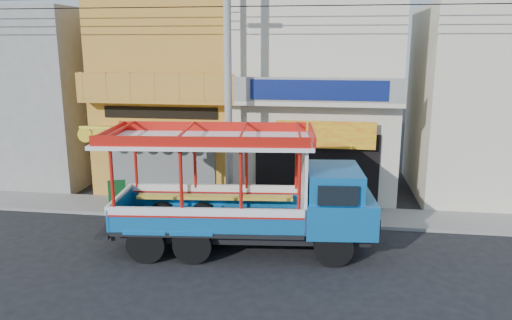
{
  "coord_description": "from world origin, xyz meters",
  "views": [
    {
      "loc": [
        2.39,
        -13.28,
        6.12
      ],
      "look_at": [
        0.07,
        2.5,
        2.4
      ],
      "focal_mm": 35.0,
      "sensor_mm": 36.0,
      "label": 1
    }
  ],
  "objects_px": {
    "songthaew_truck": "(260,193)",
    "potted_plant_c": "(360,197)",
    "green_sign": "(117,195)",
    "utility_pole": "(232,77)",
    "potted_plant_b": "(349,204)"
  },
  "relations": [
    {
      "from": "potted_plant_b",
      "to": "green_sign",
      "type": "bearing_deg",
      "value": 60.35
    },
    {
      "from": "songthaew_truck",
      "to": "potted_plant_c",
      "type": "xyz_separation_m",
      "value": [
        3.18,
        3.87,
        -1.17
      ]
    },
    {
      "from": "utility_pole",
      "to": "songthaew_truck",
      "type": "xyz_separation_m",
      "value": [
        1.28,
        -2.51,
        -3.24
      ]
    },
    {
      "from": "utility_pole",
      "to": "potted_plant_b",
      "type": "xyz_separation_m",
      "value": [
        4.05,
        0.27,
        -4.35
      ]
    },
    {
      "from": "songthaew_truck",
      "to": "potted_plant_c",
      "type": "distance_m",
      "value": 5.14
    },
    {
      "from": "utility_pole",
      "to": "potted_plant_c",
      "type": "distance_m",
      "value": 6.42
    },
    {
      "from": "potted_plant_b",
      "to": "potted_plant_c",
      "type": "distance_m",
      "value": 1.17
    },
    {
      "from": "songthaew_truck",
      "to": "potted_plant_c",
      "type": "bearing_deg",
      "value": 50.54
    },
    {
      "from": "songthaew_truck",
      "to": "potted_plant_b",
      "type": "distance_m",
      "value": 4.08
    },
    {
      "from": "utility_pole",
      "to": "green_sign",
      "type": "bearing_deg",
      "value": 173.05
    },
    {
      "from": "utility_pole",
      "to": "potted_plant_b",
      "type": "height_order",
      "value": "utility_pole"
    },
    {
      "from": "songthaew_truck",
      "to": "potted_plant_b",
      "type": "relative_size",
      "value": 7.24
    },
    {
      "from": "potted_plant_b",
      "to": "potted_plant_c",
      "type": "height_order",
      "value": "potted_plant_b"
    },
    {
      "from": "potted_plant_c",
      "to": "green_sign",
      "type": "bearing_deg",
      "value": -75.96
    },
    {
      "from": "potted_plant_c",
      "to": "songthaew_truck",
      "type": "bearing_deg",
      "value": -30.46
    }
  ]
}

